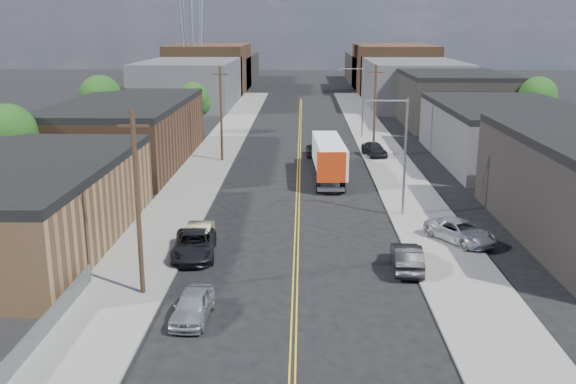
{
  "coord_description": "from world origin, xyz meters",
  "views": [
    {
      "loc": [
        0.38,
        -21.92,
        14.13
      ],
      "look_at": [
        -0.66,
        22.64,
        2.5
      ],
      "focal_mm": 40.0,
      "sensor_mm": 36.0,
      "label": 1
    }
  ],
  "objects_px": {
    "semi_truck": "(328,155)",
    "car_left_c": "(194,245)",
    "car_right_oncoming": "(407,257)",
    "car_left_b": "(199,235)",
    "car_ahead_truck": "(316,151)",
    "car_right_lot_a": "(460,231)",
    "car_left_a": "(193,306)",
    "car_right_lot_c": "(374,149)"
  },
  "relations": [
    {
      "from": "semi_truck",
      "to": "car_right_oncoming",
      "type": "bearing_deg",
      "value": -83.82
    },
    {
      "from": "car_right_oncoming",
      "to": "car_right_lot_a",
      "type": "xyz_separation_m",
      "value": [
        4.28,
        4.77,
        0.08
      ]
    },
    {
      "from": "car_left_b",
      "to": "car_right_lot_c",
      "type": "distance_m",
      "value": 33.15
    },
    {
      "from": "car_left_b",
      "to": "car_left_a",
      "type": "bearing_deg",
      "value": -83.37
    },
    {
      "from": "car_right_lot_a",
      "to": "semi_truck",
      "type": "bearing_deg",
      "value": 81.04
    },
    {
      "from": "car_right_lot_a",
      "to": "car_ahead_truck",
      "type": "distance_m",
      "value": 30.56
    },
    {
      "from": "semi_truck",
      "to": "car_left_c",
      "type": "relative_size",
      "value": 2.59
    },
    {
      "from": "car_right_lot_a",
      "to": "car_right_oncoming",
      "type": "bearing_deg",
      "value": -163.37
    },
    {
      "from": "car_right_lot_a",
      "to": "car_right_lot_c",
      "type": "bearing_deg",
      "value": 63.71
    },
    {
      "from": "car_right_lot_c",
      "to": "semi_truck",
      "type": "bearing_deg",
      "value": -134.24
    },
    {
      "from": "semi_truck",
      "to": "car_left_a",
      "type": "xyz_separation_m",
      "value": [
        -7.83,
        -31.14,
        -1.42
      ]
    },
    {
      "from": "car_left_c",
      "to": "car_ahead_truck",
      "type": "distance_m",
      "value": 33.07
    },
    {
      "from": "car_right_oncoming",
      "to": "car_right_lot_a",
      "type": "relative_size",
      "value": 0.93
    },
    {
      "from": "car_left_c",
      "to": "car_right_lot_c",
      "type": "xyz_separation_m",
      "value": [
        14.66,
        31.72,
        0.14
      ]
    },
    {
      "from": "car_left_c",
      "to": "semi_truck",
      "type": "bearing_deg",
      "value": 62.23
    },
    {
      "from": "car_ahead_truck",
      "to": "car_left_b",
      "type": "bearing_deg",
      "value": -107.12
    },
    {
      "from": "car_right_oncoming",
      "to": "car_right_lot_a",
      "type": "bearing_deg",
      "value": -128.54
    },
    {
      "from": "car_right_oncoming",
      "to": "car_right_lot_c",
      "type": "height_order",
      "value": "car_right_lot_c"
    },
    {
      "from": "car_right_oncoming",
      "to": "car_right_lot_c",
      "type": "distance_m",
      "value": 33.72
    },
    {
      "from": "car_ahead_truck",
      "to": "car_left_c",
      "type": "bearing_deg",
      "value": -106.2
    },
    {
      "from": "car_left_c",
      "to": "car_right_oncoming",
      "type": "distance_m",
      "value": 13.15
    },
    {
      "from": "car_left_a",
      "to": "car_left_c",
      "type": "distance_m",
      "value": 8.99
    },
    {
      "from": "car_right_oncoming",
      "to": "car_ahead_truck",
      "type": "distance_m",
      "value": 34.29
    },
    {
      "from": "car_left_b",
      "to": "car_right_lot_a",
      "type": "relative_size",
      "value": 0.87
    },
    {
      "from": "car_left_c",
      "to": "car_right_lot_a",
      "type": "height_order",
      "value": "car_right_lot_a"
    },
    {
      "from": "car_left_b",
      "to": "car_right_lot_a",
      "type": "bearing_deg",
      "value": 1.97
    },
    {
      "from": "car_right_lot_c",
      "to": "car_ahead_truck",
      "type": "relative_size",
      "value": 0.99
    },
    {
      "from": "car_left_a",
      "to": "car_left_c",
      "type": "xyz_separation_m",
      "value": [
        -1.4,
        8.88,
        0.06
      ]
    },
    {
      "from": "car_left_b",
      "to": "car_ahead_truck",
      "type": "bearing_deg",
      "value": 73.85
    },
    {
      "from": "semi_truck",
      "to": "car_left_c",
      "type": "height_order",
      "value": "semi_truck"
    },
    {
      "from": "car_left_b",
      "to": "car_ahead_truck",
      "type": "height_order",
      "value": "car_left_b"
    },
    {
      "from": "car_left_b",
      "to": "semi_truck",
      "type": "bearing_deg",
      "value": 64.81
    },
    {
      "from": "car_left_c",
      "to": "car_ahead_truck",
      "type": "bearing_deg",
      "value": 70.23
    },
    {
      "from": "car_left_b",
      "to": "car_ahead_truck",
      "type": "relative_size",
      "value": 0.97
    },
    {
      "from": "semi_truck",
      "to": "car_right_lot_a",
      "type": "xyz_separation_m",
      "value": [
        8.05,
        -19.45,
        -1.28
      ]
    },
    {
      "from": "car_left_c",
      "to": "car_right_lot_c",
      "type": "relative_size",
      "value": 1.24
    },
    {
      "from": "car_left_b",
      "to": "car_ahead_truck",
      "type": "xyz_separation_m",
      "value": [
        8.29,
        30.01,
        -0.1
      ]
    },
    {
      "from": "car_left_c",
      "to": "car_right_oncoming",
      "type": "height_order",
      "value": "car_right_oncoming"
    },
    {
      "from": "semi_truck",
      "to": "car_left_a",
      "type": "relative_size",
      "value": 3.42
    },
    {
      "from": "semi_truck",
      "to": "car_ahead_truck",
      "type": "relative_size",
      "value": 3.17
    },
    {
      "from": "car_left_b",
      "to": "car_right_oncoming",
      "type": "distance_m",
      "value": 13.59
    },
    {
      "from": "semi_truck",
      "to": "car_left_b",
      "type": "distance_m",
      "value": 22.31
    }
  ]
}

